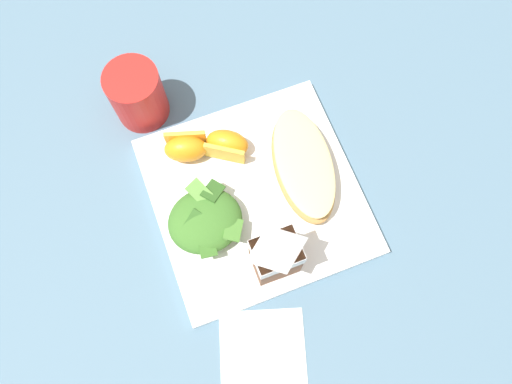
# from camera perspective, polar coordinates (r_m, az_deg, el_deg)

# --- Properties ---
(ground) EXTENTS (3.00, 3.00, 0.00)m
(ground) POSITION_cam_1_polar(r_m,az_deg,el_deg) (0.71, 0.00, -0.66)
(ground) COLOR slate
(white_plate) EXTENTS (0.28, 0.28, 0.02)m
(white_plate) POSITION_cam_1_polar(r_m,az_deg,el_deg) (0.70, 0.00, -0.46)
(white_plate) COLOR white
(white_plate) RESTS_ON ground
(cheesy_pizza_bread) EXTENTS (0.10, 0.18, 0.04)m
(cheesy_pizza_bread) POSITION_cam_1_polar(r_m,az_deg,el_deg) (0.69, 5.43, 3.06)
(cheesy_pizza_bread) COLOR tan
(cheesy_pizza_bread) RESTS_ON white_plate
(green_salad_pile) EXTENTS (0.10, 0.11, 0.04)m
(green_salad_pile) POSITION_cam_1_polar(r_m,az_deg,el_deg) (0.66, -5.84, -3.28)
(green_salad_pile) COLOR #3D7028
(green_salad_pile) RESTS_ON white_plate
(milk_carton) EXTENTS (0.06, 0.04, 0.11)m
(milk_carton) POSITION_cam_1_polar(r_m,az_deg,el_deg) (0.61, 2.31, -7.19)
(milk_carton) COLOR brown
(milk_carton) RESTS_ON white_plate
(orange_wedge_front) EXTENTS (0.07, 0.06, 0.04)m
(orange_wedge_front) POSITION_cam_1_polar(r_m,az_deg,el_deg) (0.70, -3.34, 5.49)
(orange_wedge_front) COLOR orange
(orange_wedge_front) RESTS_ON white_plate
(orange_wedge_middle) EXTENTS (0.07, 0.05, 0.04)m
(orange_wedge_middle) POSITION_cam_1_polar(r_m,az_deg,el_deg) (0.70, -8.06, 5.05)
(orange_wedge_middle) COLOR orange
(orange_wedge_middle) RESTS_ON white_plate
(paper_napkin) EXTENTS (0.14, 0.14, 0.00)m
(paper_napkin) POSITION_cam_1_polar(r_m,az_deg,el_deg) (0.67, 0.79, -18.03)
(paper_napkin) COLOR white
(paper_napkin) RESTS_ON ground
(drinking_red_cup) EXTENTS (0.08, 0.08, 0.09)m
(drinking_red_cup) POSITION_cam_1_polar(r_m,az_deg,el_deg) (0.74, -13.46, 10.77)
(drinking_red_cup) COLOR red
(drinking_red_cup) RESTS_ON ground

